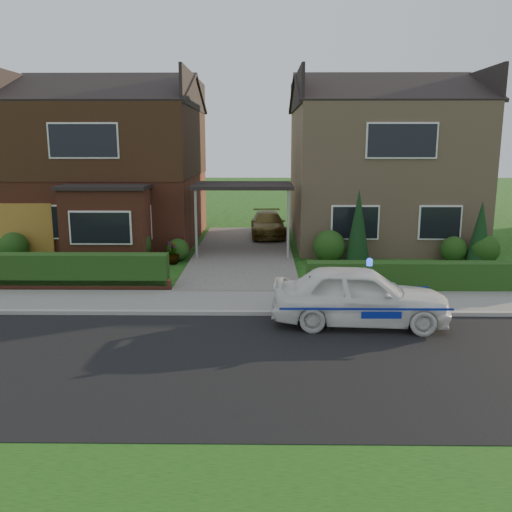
{
  "coord_description": "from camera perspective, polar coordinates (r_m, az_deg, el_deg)",
  "views": [
    {
      "loc": [
        0.76,
        -10.14,
        4.3
      ],
      "look_at": [
        0.59,
        3.5,
        1.46
      ],
      "focal_mm": 38.0,
      "sensor_mm": 36.0,
      "label": 1
    }
  ],
  "objects": [
    {
      "name": "potted_plant_c",
      "position": [
        19.79,
        -8.78,
        0.31
      ],
      "size": [
        0.52,
        0.52,
        0.83
      ],
      "primitive_type": "imported",
      "rotation": [
        0.0,
        0.0,
        1.71
      ],
      "color": "gray",
      "rests_on": "ground"
    },
    {
      "name": "potted_plant_a",
      "position": [
        20.28,
        -14.84,
        0.16
      ],
      "size": [
        0.39,
        0.28,
        0.71
      ],
      "primitive_type": "imported",
      "rotation": [
        0.0,
        0.0,
        -0.08
      ],
      "color": "gray",
      "rests_on": "ground"
    },
    {
      "name": "house_right",
      "position": [
        24.66,
        12.7,
        10.0
      ],
      "size": [
        7.5,
        8.06,
        7.25
      ],
      "color": "tan",
      "rests_on": "ground"
    },
    {
      "name": "conifer_a",
      "position": [
        19.87,
        10.69,
        2.88
      ],
      "size": [
        0.9,
        0.9,
        2.6
      ],
      "primitive_type": "cone",
      "color": "black",
      "rests_on": "ground"
    },
    {
      "name": "hedge_left",
      "position": [
        17.45,
        -21.43,
        -3.33
      ],
      "size": [
        7.5,
        0.55,
        0.9
      ],
      "primitive_type": "cube",
      "color": "#1D3D13",
      "rests_on": "ground"
    },
    {
      "name": "dwarf_wall",
      "position": [
        17.27,
        -21.66,
        -2.88
      ],
      "size": [
        7.7,
        0.25,
        0.36
      ],
      "primitive_type": "cube",
      "color": "brown",
      "rests_on": "ground"
    },
    {
      "name": "hedge_right",
      "position": [
        16.84,
        18.14,
        -3.62
      ],
      "size": [
        7.5,
        0.55,
        0.8
      ],
      "primitive_type": "cube",
      "color": "#1D3D13",
      "rests_on": "ground"
    },
    {
      "name": "shrub_left_mid",
      "position": [
        20.34,
        -12.83,
        1.16
      ],
      "size": [
        1.32,
        1.32,
        1.32
      ],
      "primitive_type": "sphere",
      "color": "#1D3D13",
      "rests_on": "ground"
    },
    {
      "name": "police_car",
      "position": [
        13.24,
        10.87,
        -4.14
      ],
      "size": [
        3.86,
        4.31,
        1.6
      ],
      "rotation": [
        0.0,
        0.0,
        1.5
      ],
      "color": "white",
      "rests_on": "ground"
    },
    {
      "name": "sidewalk",
      "position": [
        14.87,
        -2.25,
        -4.84
      ],
      "size": [
        60.0,
        2.0,
        0.1
      ],
      "primitive_type": "cube",
      "color": "slate",
      "rests_on": "ground"
    },
    {
      "name": "driveway_car",
      "position": [
        24.9,
        1.26,
        3.37
      ],
      "size": [
        1.65,
        3.81,
        1.09
      ],
      "primitive_type": "imported",
      "rotation": [
        0.0,
        0.0,
        0.03
      ],
      "color": "brown",
      "rests_on": "driveway"
    },
    {
      "name": "shrub_right_mid",
      "position": [
        21.21,
        20.09,
        0.67
      ],
      "size": [
        0.96,
        0.96,
        0.96
      ],
      "primitive_type": "sphere",
      "color": "#1D3D13",
      "rests_on": "ground"
    },
    {
      "name": "kerb",
      "position": [
        13.87,
        -2.47,
        -6.04
      ],
      "size": [
        60.0,
        0.16,
        0.12
      ],
      "primitive_type": "cube",
      "color": "#9E9993",
      "rests_on": "ground"
    },
    {
      "name": "shrub_left_near",
      "position": [
        20.36,
        -8.23,
        0.66
      ],
      "size": [
        0.84,
        0.84,
        0.84
      ],
      "primitive_type": "sphere",
      "color": "#1D3D13",
      "rests_on": "ground"
    },
    {
      "name": "house_left",
      "position": [
        24.92,
        -14.75,
        10.26
      ],
      "size": [
        7.5,
        9.53,
        7.25
      ],
      "color": "brown",
      "rests_on": "ground"
    },
    {
      "name": "driveway",
      "position": [
        21.57,
        -1.32,
        0.43
      ],
      "size": [
        3.8,
        12.0,
        0.12
      ],
      "primitive_type": "cube",
      "color": "#666059",
      "rests_on": "ground"
    },
    {
      "name": "garage_door",
      "position": [
        22.26,
        -23.19,
        2.42
      ],
      "size": [
        2.2,
        0.1,
        2.1
      ],
      "primitive_type": "cube",
      "color": "olive",
      "rests_on": "ground"
    },
    {
      "name": "shrub_left_far",
      "position": [
        22.03,
        -24.16,
        0.9
      ],
      "size": [
        1.08,
        1.08,
        1.08
      ],
      "primitive_type": "sphere",
      "color": "#1D3D13",
      "rests_on": "ground"
    },
    {
      "name": "shrub_right_near",
      "position": [
        20.03,
        7.7,
        1.02
      ],
      "size": [
        1.2,
        1.2,
        1.2
      ],
      "primitive_type": "sphere",
      "color": "#1D3D13",
      "rests_on": "ground"
    },
    {
      "name": "conifer_b",
      "position": [
        21.11,
        22.52,
        2.15
      ],
      "size": [
        0.9,
        0.9,
        2.2
      ],
      "primitive_type": "cone",
      "color": "black",
      "rests_on": "ground"
    },
    {
      "name": "ground",
      "position": [
        11.03,
        -3.34,
        -11.18
      ],
      "size": [
        120.0,
        120.0,
        0.0
      ],
      "primitive_type": "plane",
      "color": "#134412",
      "rests_on": "ground"
    },
    {
      "name": "carport_link",
      "position": [
        21.17,
        -1.36,
        7.31
      ],
      "size": [
        3.8,
        3.0,
        2.77
      ],
      "color": "black",
      "rests_on": "ground"
    },
    {
      "name": "road",
      "position": [
        11.03,
        -3.34,
        -11.18
      ],
      "size": [
        60.0,
        6.0,
        0.02
      ],
      "primitive_type": "cube",
      "color": "black",
      "rests_on": "ground"
    },
    {
      "name": "shrub_right_far",
      "position": [
        21.28,
        22.91,
        0.65
      ],
      "size": [
        1.08,
        1.08,
        1.08
      ],
      "primitive_type": "sphere",
      "color": "#1D3D13",
      "rests_on": "ground"
    }
  ]
}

